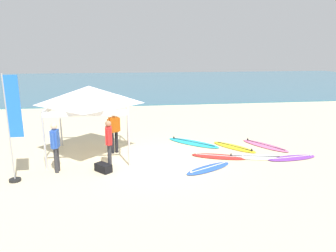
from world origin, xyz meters
TOP-DOWN VIEW (x-y plane):
  - ground_plane at (0.00, 0.00)m, footprint 80.00×80.00m
  - sea at (0.00, 30.09)m, footprint 80.00×36.00m
  - canopy_tent at (-2.34, 1.11)m, footprint 2.98×2.98m
  - surfboard_white at (3.92, -0.18)m, footprint 2.31×1.04m
  - surfboard_red at (2.59, 0.07)m, footprint 2.21×1.30m
  - surfboard_yellow at (3.58, 1.16)m, footprint 1.68×2.03m
  - surfboard_purple at (5.31, -0.48)m, footprint 2.08×0.77m
  - surfboard_cyan at (1.97, 2.04)m, footprint 2.33×2.29m
  - surfboard_pink at (4.98, 1.18)m, footprint 1.65×2.28m
  - surfboard_blue at (1.82, -1.09)m, footprint 1.97×1.39m
  - person_blue at (-3.36, -0.55)m, footprint 0.24×0.55m
  - person_orange at (-1.46, 1.21)m, footprint 0.51×0.35m
  - person_red at (-1.59, -0.42)m, footprint 0.22×0.55m
  - banner_flag at (-4.43, -1.19)m, footprint 0.60×0.36m
  - gear_bag_near_tent at (-1.81, -0.78)m, footprint 0.64×0.66m

SIDE VIEW (x-z plane):
  - ground_plane at x=0.00m, z-range 0.00..0.00m
  - surfboard_cyan at x=1.97m, z-range -0.06..0.13m
  - surfboard_pink at x=4.98m, z-range -0.06..0.13m
  - surfboard_white at x=3.92m, z-range -0.06..0.13m
  - surfboard_red at x=2.59m, z-range -0.06..0.13m
  - surfboard_yellow at x=3.58m, z-range -0.06..0.13m
  - surfboard_purple at x=5.31m, z-range -0.06..0.13m
  - surfboard_blue at x=1.82m, z-range -0.06..0.13m
  - sea at x=0.00m, z-range 0.00..0.10m
  - gear_bag_near_tent at x=-1.81m, z-range 0.00..0.28m
  - person_blue at x=-3.36m, z-range 0.13..1.84m
  - person_orange at x=-1.46m, z-range 0.13..1.84m
  - person_red at x=-1.59m, z-range 0.13..1.84m
  - banner_flag at x=-4.43m, z-range -0.13..3.27m
  - canopy_tent at x=-2.34m, z-range 1.01..3.76m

